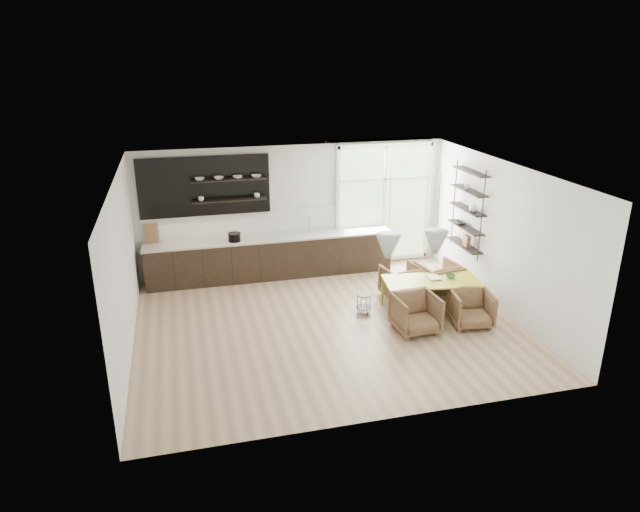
{
  "coord_description": "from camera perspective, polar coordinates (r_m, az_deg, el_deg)",
  "views": [
    {
      "loc": [
        -2.5,
        -9.28,
        4.88
      ],
      "look_at": [
        0.01,
        0.6,
        1.16
      ],
      "focal_mm": 32.0,
      "sensor_mm": 36.0,
      "label": 1
    }
  ],
  "objects": [
    {
      "name": "wire_stool",
      "position": [
        11.18,
        4.41,
        -4.48
      ],
      "size": [
        0.31,
        0.31,
        0.39
      ],
      "rotation": [
        0.0,
        0.0,
        0.1
      ],
      "color": "black",
      "rests_on": "ground"
    },
    {
      "name": "armchair_front_right",
      "position": [
        11.0,
        14.88,
        -5.07
      ],
      "size": [
        0.82,
        0.84,
        0.67
      ],
      "primitive_type": "imported",
      "rotation": [
        0.0,
        0.0,
        -0.15
      ],
      "color": "brown",
      "rests_on": "ground"
    },
    {
      "name": "table_bowl",
      "position": [
        11.43,
        12.93,
        -1.98
      ],
      "size": [
        0.22,
        0.22,
        0.06
      ],
      "primitive_type": "imported",
      "rotation": [
        0.0,
        0.0,
        -0.26
      ],
      "color": "#44724E",
      "rests_on": "dining_table"
    },
    {
      "name": "kitchen_run",
      "position": [
        12.84,
        -5.33,
        0.47
      ],
      "size": [
        5.54,
        0.69,
        2.75
      ],
      "color": "black",
      "rests_on": "ground"
    },
    {
      "name": "armchair_back_right",
      "position": [
        12.09,
        11.76,
        -2.33
      ],
      "size": [
        0.88,
        0.9,
        0.73
      ],
      "primitive_type": "imported",
      "rotation": [
        0.0,
        0.0,
        3.28
      ],
      "color": "brown",
      "rests_on": "ground"
    },
    {
      "name": "armchair_back_left",
      "position": [
        11.91,
        8.16,
        -2.57
      ],
      "size": [
        0.83,
        0.85,
        0.68
      ],
      "primitive_type": "imported",
      "rotation": [
        0.0,
        0.0,
        3.29
      ],
      "color": "brown",
      "rests_on": "ground"
    },
    {
      "name": "armchair_front_left",
      "position": [
        10.55,
        9.54,
        -5.67
      ],
      "size": [
        0.8,
        0.82,
        0.71
      ],
      "primitive_type": "imported",
      "rotation": [
        0.0,
        0.0,
        0.05
      ],
      "color": "brown",
      "rests_on": "ground"
    },
    {
      "name": "room",
      "position": [
        11.35,
        2.19,
        2.49
      ],
      "size": [
        7.02,
        6.01,
        2.91
      ],
      "color": "tan",
      "rests_on": "ground"
    },
    {
      "name": "right_shelving",
      "position": [
        12.41,
        14.55,
        4.31
      ],
      "size": [
        0.26,
        1.22,
        1.9
      ],
      "color": "black",
      "rests_on": "ground"
    },
    {
      "name": "dining_table",
      "position": [
        11.25,
        11.08,
        -2.61
      ],
      "size": [
        1.92,
        1.06,
        0.67
      ],
      "rotation": [
        0.0,
        0.0,
        -0.14
      ],
      "color": "gold",
      "rests_on": "ground"
    },
    {
      "name": "table_book",
      "position": [
        11.3,
        10.73,
        -2.15
      ],
      "size": [
        0.25,
        0.32,
        0.03
      ],
      "primitive_type": "imported",
      "rotation": [
        0.0,
        0.0,
        -0.05
      ],
      "color": "white",
      "rests_on": "dining_table"
    }
  ]
}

